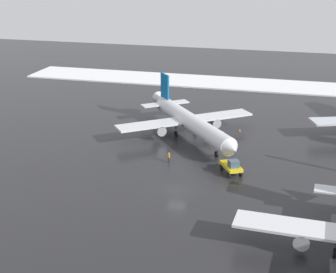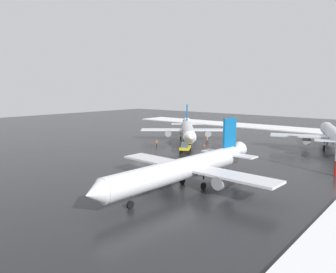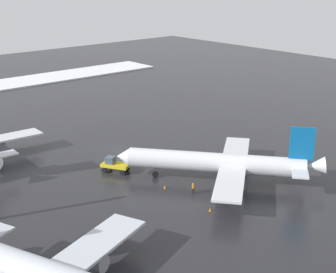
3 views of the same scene
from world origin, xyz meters
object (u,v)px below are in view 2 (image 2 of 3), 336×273
at_px(ground_crew_mid_apron, 207,139).
at_px(ground_crew_by_nose_gear, 157,143).
at_px(pushback_tug, 185,147).
at_px(traffic_cone_near_nose, 204,145).
at_px(airplane_far_rear, 188,130).
at_px(airplane_distant_tail, 334,135).
at_px(traffic_cone_mid_line, 225,140).
at_px(airplane_foreground_jet, 184,168).

bearing_deg(ground_crew_mid_apron, ground_crew_by_nose_gear, -158.26).
height_order(pushback_tug, traffic_cone_near_nose, pushback_tug).
relative_size(airplane_far_rear, airplane_distant_tail, 0.79).
bearing_deg(ground_crew_by_nose_gear, traffic_cone_mid_line, -127.47).
distance_m(pushback_tug, traffic_cone_mid_line, 20.81).
height_order(airplane_far_rear, ground_crew_by_nose_gear, airplane_far_rear).
bearing_deg(airplane_far_rear, ground_crew_by_nose_gear, -41.56).
bearing_deg(airplane_distant_tail, airplane_far_rear, 89.83).
distance_m(airplane_far_rear, traffic_cone_mid_line, 10.91).
relative_size(traffic_cone_near_nose, traffic_cone_mid_line, 1.00).
bearing_deg(traffic_cone_mid_line, airplane_far_rear, 126.02).
height_order(airplane_far_rear, airplane_foreground_jet, airplane_foreground_jet).
height_order(pushback_tug, traffic_cone_mid_line, pushback_tug).
xyz_separation_m(ground_crew_mid_apron, traffic_cone_near_nose, (-4.20, -1.94, -0.70)).
height_order(airplane_distant_tail, traffic_cone_near_nose, airplane_distant_tail).
xyz_separation_m(ground_crew_by_nose_gear, traffic_cone_near_nose, (8.71, -8.89, -0.70)).
distance_m(ground_crew_by_nose_gear, traffic_cone_near_nose, 12.46).
relative_size(pushback_tug, traffic_cone_mid_line, 9.25).
bearing_deg(ground_crew_by_nose_gear, airplane_foreground_jet, 127.05).
distance_m(airplane_far_rear, airplane_foreground_jet, 45.42).
relative_size(airplane_far_rear, pushback_tug, 5.38).
height_order(pushback_tug, ground_crew_mid_apron, pushback_tug).
xyz_separation_m(airplane_foreground_jet, ground_crew_mid_apron, (37.25, 20.30, -2.27)).
distance_m(airplane_foreground_jet, traffic_cone_near_nose, 37.92).
height_order(ground_crew_mid_apron, traffic_cone_mid_line, ground_crew_mid_apron).
relative_size(airplane_foreground_jet, pushback_tug, 6.49).
height_order(airplane_foreground_jet, traffic_cone_near_nose, airplane_foreground_jet).
bearing_deg(ground_crew_by_nose_gear, airplane_distant_tail, -155.85).
bearing_deg(pushback_tug, traffic_cone_mid_line, 154.02).
distance_m(airplane_foreground_jet, pushback_tug, 27.89).
bearing_deg(ground_crew_mid_apron, airplane_foreground_jet, -101.36).
bearing_deg(airplane_far_rear, airplane_foreground_jet, -2.44).
relative_size(airplane_distant_tail, ground_crew_by_nose_gear, 20.14).
relative_size(ground_crew_mid_apron, ground_crew_by_nose_gear, 1.00).
relative_size(airplane_far_rear, ground_crew_mid_apron, 16.00).
relative_size(airplane_foreground_jet, traffic_cone_near_nose, 59.96).
distance_m(airplane_distant_tail, pushback_tug, 37.11).
height_order(ground_crew_mid_apron, traffic_cone_near_nose, ground_crew_mid_apron).
relative_size(airplane_foreground_jet, ground_crew_by_nose_gear, 19.29).
xyz_separation_m(airplane_far_rear, ground_crew_mid_apron, (0.35, -6.20, -2.23)).
distance_m(ground_crew_mid_apron, traffic_cone_near_nose, 4.68).
xyz_separation_m(airplane_far_rear, airplane_distant_tail, (12.74, -34.94, 0.30)).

